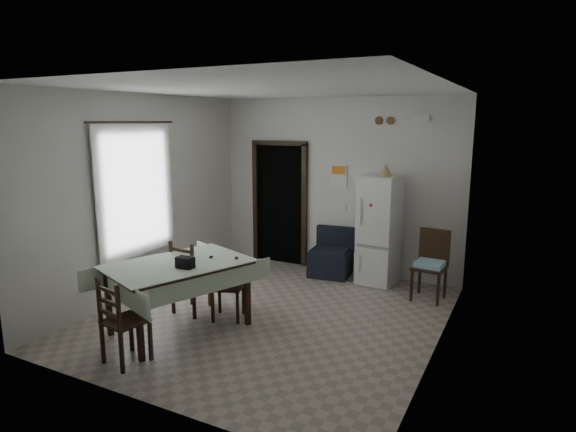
# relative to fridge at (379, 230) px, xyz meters

# --- Properties ---
(ground) EXTENTS (4.50, 4.50, 0.00)m
(ground) POSITION_rel_fridge_xyz_m (-0.85, -1.93, -0.85)
(ground) COLOR #A49786
(ground) RESTS_ON ground
(ceiling) EXTENTS (4.20, 4.50, 0.02)m
(ceiling) POSITION_rel_fridge_xyz_m (-0.85, -1.93, 2.05)
(ceiling) COLOR white
(ceiling) RESTS_ON ground
(wall_back) EXTENTS (4.20, 0.02, 2.90)m
(wall_back) POSITION_rel_fridge_xyz_m (-0.85, 0.32, 0.60)
(wall_back) COLOR silver
(wall_back) RESTS_ON ground
(wall_front) EXTENTS (4.20, 0.02, 2.90)m
(wall_front) POSITION_rel_fridge_xyz_m (-0.85, -4.18, 0.60)
(wall_front) COLOR silver
(wall_front) RESTS_ON ground
(wall_left) EXTENTS (0.02, 4.50, 2.90)m
(wall_left) POSITION_rel_fridge_xyz_m (-2.95, -1.93, 0.60)
(wall_left) COLOR silver
(wall_left) RESTS_ON ground
(wall_right) EXTENTS (0.02, 4.50, 2.90)m
(wall_right) POSITION_rel_fridge_xyz_m (1.25, -1.93, 0.60)
(wall_right) COLOR silver
(wall_right) RESTS_ON ground
(doorway) EXTENTS (1.06, 0.52, 2.22)m
(doorway) POSITION_rel_fridge_xyz_m (-1.90, 0.52, 0.21)
(doorway) COLOR black
(doorway) RESTS_ON ground
(window_recess) EXTENTS (0.10, 1.20, 1.60)m
(window_recess) POSITION_rel_fridge_xyz_m (-3.00, -2.13, 0.70)
(window_recess) COLOR silver
(window_recess) RESTS_ON ground
(curtain) EXTENTS (0.02, 1.45, 1.85)m
(curtain) POSITION_rel_fridge_xyz_m (-2.89, -2.13, 0.70)
(curtain) COLOR silver
(curtain) RESTS_ON ground
(curtain_rod) EXTENTS (0.02, 1.60, 0.02)m
(curtain_rod) POSITION_rel_fridge_xyz_m (-2.88, -2.13, 1.65)
(curtain_rod) COLOR black
(curtain_rod) RESTS_ON ground
(calendar) EXTENTS (0.28, 0.02, 0.40)m
(calendar) POSITION_rel_fridge_xyz_m (-0.80, 0.31, 0.77)
(calendar) COLOR white
(calendar) RESTS_ON ground
(calendar_image) EXTENTS (0.24, 0.01, 0.14)m
(calendar_image) POSITION_rel_fridge_xyz_m (-0.80, 0.30, 0.87)
(calendar_image) COLOR orange
(calendar_image) RESTS_ON ground
(light_switch) EXTENTS (0.08, 0.02, 0.12)m
(light_switch) POSITION_rel_fridge_xyz_m (-0.70, 0.31, 0.25)
(light_switch) COLOR beige
(light_switch) RESTS_ON ground
(vent_left) EXTENTS (0.12, 0.03, 0.12)m
(vent_left) POSITION_rel_fridge_xyz_m (-0.15, 0.30, 1.67)
(vent_left) COLOR brown
(vent_left) RESTS_ON ground
(vent_right) EXTENTS (0.12, 0.03, 0.12)m
(vent_right) POSITION_rel_fridge_xyz_m (0.03, 0.30, 1.67)
(vent_right) COLOR brown
(vent_right) RESTS_ON ground
(emergency_light) EXTENTS (0.25, 0.07, 0.09)m
(emergency_light) POSITION_rel_fridge_xyz_m (0.50, 0.28, 1.70)
(emergency_light) COLOR white
(emergency_light) RESTS_ON ground
(fridge) EXTENTS (0.60, 0.60, 1.70)m
(fridge) POSITION_rel_fridge_xyz_m (0.00, 0.00, 0.00)
(fridge) COLOR white
(fridge) RESTS_ON ground
(tan_cone) EXTENTS (0.22, 0.22, 0.18)m
(tan_cone) POSITION_rel_fridge_xyz_m (0.08, -0.05, 0.94)
(tan_cone) COLOR tan
(tan_cone) RESTS_ON fridge
(navy_seat) EXTENTS (0.72, 0.70, 0.78)m
(navy_seat) POSITION_rel_fridge_xyz_m (-0.80, 0.00, -0.46)
(navy_seat) COLOR black
(navy_seat) RESTS_ON ground
(corner_chair) EXTENTS (0.47, 0.47, 1.00)m
(corner_chair) POSITION_rel_fridge_xyz_m (0.87, -0.39, -0.35)
(corner_chair) COLOR black
(corner_chair) RESTS_ON ground
(dining_table) EXTENTS (1.59, 1.90, 0.85)m
(dining_table) POSITION_rel_fridge_xyz_m (-1.62, -2.80, -0.43)
(dining_table) COLOR #B3C6AA
(dining_table) RESTS_ON ground
(black_bag) EXTENTS (0.21, 0.13, 0.13)m
(black_bag) POSITION_rel_fridge_xyz_m (-1.42, -2.92, 0.06)
(black_bag) COLOR black
(black_bag) RESTS_ON dining_table
(dining_chair_far_left) EXTENTS (0.45, 0.45, 0.99)m
(dining_chair_far_left) POSITION_rel_fridge_xyz_m (-1.85, -2.27, -0.36)
(dining_chair_far_left) COLOR black
(dining_chair_far_left) RESTS_ON ground
(dining_chair_far_right) EXTENTS (0.48, 0.48, 0.88)m
(dining_chair_far_right) POSITION_rel_fridge_xyz_m (-1.30, -2.25, -0.41)
(dining_chair_far_right) COLOR black
(dining_chair_far_right) RESTS_ON ground
(dining_chair_near_head) EXTENTS (0.47, 0.47, 0.94)m
(dining_chair_near_head) POSITION_rel_fridge_xyz_m (-1.61, -3.70, -0.38)
(dining_chair_near_head) COLOR black
(dining_chair_near_head) RESTS_ON ground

